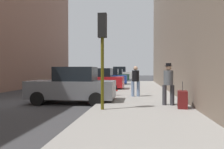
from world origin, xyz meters
TOP-DOWN VIEW (x-y plane):
  - ground_plane at (0.00, 0.00)m, footprint 120.00×120.00m
  - sidewalk at (6.00, 0.00)m, footprint 4.00×40.00m
  - parked_gray_coupe at (2.65, 0.17)m, footprint 4.21×2.08m
  - parked_red_hatchback at (2.65, 7.16)m, footprint 4.24×2.13m
  - parked_blue_sedan at (2.65, 13.08)m, footprint 4.22×2.10m
  - parked_dark_green_sedan at (2.65, 19.74)m, footprint 4.21×2.08m
  - parked_white_van at (2.65, 26.71)m, footprint 4.61×2.08m
  - fire_hydrant at (4.45, 2.38)m, footprint 0.42×0.22m
  - traffic_light at (4.50, -2.20)m, footprint 0.32×0.32m
  - pedestrian_with_beanie at (7.11, -0.87)m, footprint 0.51×0.42m
  - pedestrian_in_jeans at (5.71, 2.10)m, footprint 0.53×0.49m
  - rolling_suitcase at (7.55, -1.58)m, footprint 0.43×0.60m

SIDE VIEW (x-z plane):
  - ground_plane at x=0.00m, z-range 0.00..0.00m
  - sidewalk at x=6.00m, z-range 0.00..0.15m
  - rolling_suitcase at x=7.55m, z-range -0.03..1.01m
  - fire_hydrant at x=4.45m, z-range 0.15..0.85m
  - parked_gray_coupe at x=2.65m, z-range -0.05..1.74m
  - parked_red_hatchback at x=2.65m, z-range -0.05..1.74m
  - parked_blue_sedan at x=2.65m, z-range -0.05..1.74m
  - parked_dark_green_sedan at x=2.65m, z-range -0.05..1.74m
  - parked_white_van at x=2.65m, z-range -0.09..2.16m
  - pedestrian_in_jeans at x=5.71m, z-range 0.25..1.96m
  - pedestrian_with_beanie at x=7.11m, z-range 0.25..2.02m
  - traffic_light at x=4.50m, z-range 0.96..4.56m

